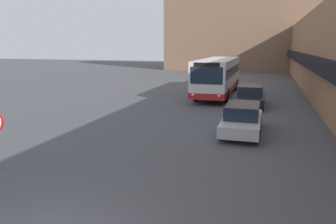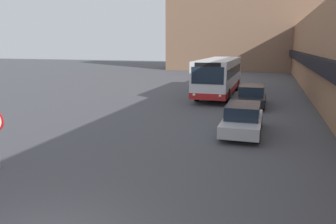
# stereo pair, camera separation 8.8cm
# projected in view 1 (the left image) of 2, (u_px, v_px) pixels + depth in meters

# --- Properties ---
(building_backdrop_far) EXTENTS (26.00, 8.00, 16.37)m
(building_backdrop_far) POSITION_uv_depth(u_px,v_px,m) (244.00, 21.00, 55.14)
(building_backdrop_far) COLOR brown
(building_backdrop_far) RESTS_ON ground_plane
(city_bus) EXTENTS (2.62, 11.20, 3.12)m
(city_bus) POSITION_uv_depth(u_px,v_px,m) (218.00, 76.00, 27.91)
(city_bus) COLOR silver
(city_bus) RESTS_ON ground_plane
(parked_car_front) EXTENTS (1.83, 4.64, 1.43)m
(parked_car_front) POSITION_uv_depth(u_px,v_px,m) (242.00, 118.00, 16.11)
(parked_car_front) COLOR #B7B7BC
(parked_car_front) RESTS_ON ground_plane
(parked_car_middle) EXTENTS (1.93, 4.87, 1.46)m
(parked_car_middle) POSITION_uv_depth(u_px,v_px,m) (251.00, 95.00, 23.38)
(parked_car_middle) COLOR black
(parked_car_middle) RESTS_ON ground_plane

